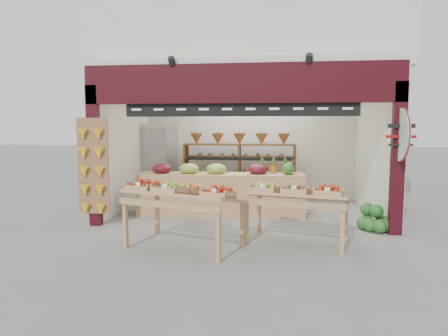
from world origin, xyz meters
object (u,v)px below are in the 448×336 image
Objects in this scene: refrigerator at (158,161)px; mid_counter at (220,192)px; cardboard_stack at (175,199)px; display_table_right at (298,194)px; watermelon_pile at (375,221)px; display_table_left at (178,193)px; back_shelving at (239,159)px.

refrigerator is 0.55× the size of mid_counter.
cardboard_stack is 0.53× the size of display_table_right.
watermelon_pile is (4.82, -2.61, -0.81)m from refrigerator.
refrigerator reaches higher than display_table_left.
refrigerator reaches higher than watermelon_pile.
refrigerator reaches higher than back_shelving.
back_shelving is 2.95× the size of cardboard_stack.
display_table_left is (1.48, -3.98, -0.14)m from refrigerator.
cardboard_stack is (0.71, -1.09, -0.78)m from refrigerator.
watermelon_pile is (1.47, 0.93, -0.63)m from display_table_right.
mid_counter is at bearing -101.36° from back_shelving.
watermelon_pile is (4.11, -1.52, -0.04)m from cardboard_stack.
mid_counter is (1.84, -1.63, -0.51)m from refrigerator.
mid_counter is at bearing 128.46° from display_table_right.
mid_counter reaches higher than display_table_right.
refrigerator reaches higher than display_table_right.
watermelon_pile is (3.34, 1.37, -0.67)m from display_table_left.
mid_counter is 2.41m from display_table_left.
display_table_right is at bearing -69.91° from back_shelving.
display_table_right is (2.64, -2.45, 0.59)m from cardboard_stack.
refrigerator is (-2.13, 0.19, -0.09)m from back_shelving.
watermelon_pile is at bearing -20.35° from cardboard_stack.
display_table_left is at bearing -75.08° from cardboard_stack.
display_table_right is (1.87, 0.44, -0.04)m from display_table_left.
refrigerator is at bearing 133.43° from display_table_right.
mid_counter is at bearing 161.78° from watermelon_pile.
mid_counter is at bearing 81.45° from display_table_left.
display_table_left is 3.67m from watermelon_pile.
refrigerator reaches higher than cardboard_stack.
cardboard_stack is 1.28m from mid_counter.
display_table_right is at bearing -51.54° from mid_counter.
refrigerator is 4.25m from display_table_left.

